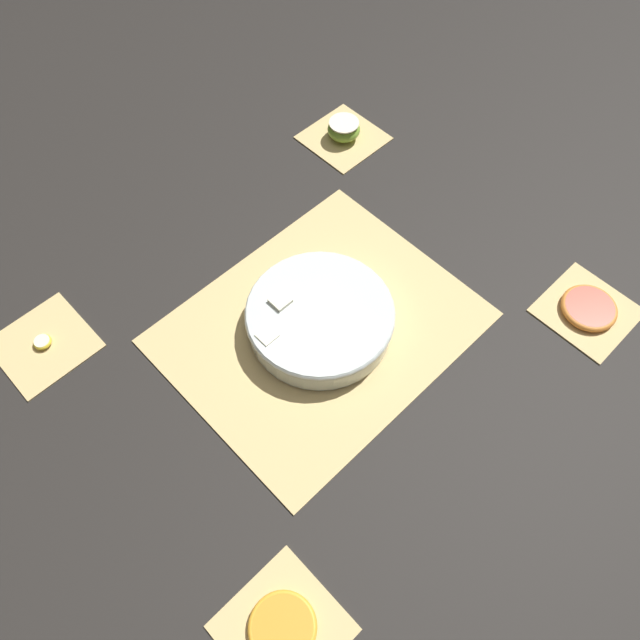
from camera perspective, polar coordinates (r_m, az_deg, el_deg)
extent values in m
plane|color=black|center=(1.08, 0.00, -0.73)|extent=(6.00, 6.00, 0.00)
cube|color=#D6B775|center=(1.07, 0.00, -0.65)|extent=(0.50, 0.41, 0.01)
cube|color=brown|center=(1.02, -7.93, -7.12)|extent=(0.01, 0.40, 0.00)
cube|color=brown|center=(1.03, -5.57, -5.20)|extent=(0.01, 0.40, 0.00)
cube|color=brown|center=(1.04, -3.29, -3.32)|extent=(0.01, 0.40, 0.00)
cube|color=brown|center=(1.06, -1.08, -1.49)|extent=(0.01, 0.40, 0.00)
cube|color=brown|center=(1.08, 1.06, 0.28)|extent=(0.01, 0.40, 0.00)
cube|color=brown|center=(1.10, 3.11, 1.98)|extent=(0.01, 0.40, 0.00)
cube|color=brown|center=(1.13, 5.08, 3.60)|extent=(0.01, 0.40, 0.00)
cube|color=brown|center=(1.15, 6.97, 5.16)|extent=(0.01, 0.40, 0.00)
cube|color=#D6B775|center=(0.93, -3.42, -26.28)|extent=(0.15, 0.15, 0.01)
cube|color=brown|center=(0.93, -3.43, -26.27)|extent=(0.00, 0.15, 0.00)
cube|color=brown|center=(0.93, -1.54, -24.70)|extent=(0.00, 0.15, 0.00)
cube|color=#D6B775|center=(1.19, 23.24, 0.79)|extent=(0.15, 0.15, 0.01)
cube|color=brown|center=(1.16, 22.31, -0.24)|extent=(0.00, 0.15, 0.00)
cube|color=brown|center=(1.19, 23.27, 0.83)|extent=(0.00, 0.15, 0.00)
cube|color=brown|center=(1.21, 24.19, 1.87)|extent=(0.00, 0.15, 0.00)
cube|color=#D6B775|center=(1.16, -23.92, -2.02)|extent=(0.15, 0.15, 0.01)
cube|color=brown|center=(1.15, -24.95, -2.71)|extent=(0.00, 0.15, 0.00)
cube|color=brown|center=(1.15, -22.95, -1.24)|extent=(0.00, 0.15, 0.00)
cube|color=#D6B775|center=(1.37, 2.16, 16.34)|extent=(0.15, 0.15, 0.01)
cube|color=brown|center=(1.35, 1.00, 15.66)|extent=(0.00, 0.15, 0.00)
cube|color=brown|center=(1.37, 2.16, 16.40)|extent=(0.00, 0.15, 0.00)
cube|color=brown|center=(1.39, 3.30, 17.10)|extent=(0.00, 0.15, 0.00)
cylinder|color=silver|center=(1.05, 0.00, 0.14)|extent=(0.24, 0.24, 0.05)
torus|color=silver|center=(1.03, 0.00, 0.68)|extent=(0.25, 0.25, 0.01)
cylinder|color=#F7EFC6|center=(1.03, 1.45, -0.43)|extent=(0.03, 0.03, 0.01)
cylinder|color=#F7EFC6|center=(1.03, -0.14, -0.85)|extent=(0.03, 0.03, 0.01)
cylinder|color=#F7EFC6|center=(1.07, 4.49, 0.71)|extent=(0.03, 0.03, 0.01)
cylinder|color=#F7EFC6|center=(1.08, -2.93, 4.14)|extent=(0.02, 0.02, 0.01)
cylinder|color=#F7EFC6|center=(1.08, -4.29, 2.96)|extent=(0.03, 0.03, 0.01)
cylinder|color=#F7EFC6|center=(1.02, 0.13, -3.65)|extent=(0.03, 0.03, 0.01)
cylinder|color=#F7EFC6|center=(1.00, -1.27, -2.45)|extent=(0.03, 0.03, 0.01)
cube|color=#EFEACC|center=(1.10, 1.16, 4.50)|extent=(0.02, 0.02, 0.02)
cube|color=#EFEACC|center=(1.03, -1.93, -0.44)|extent=(0.02, 0.02, 0.02)
cube|color=#EFEACC|center=(1.08, -2.50, 2.65)|extent=(0.03, 0.03, 0.03)
cube|color=#EFEACC|center=(1.09, 2.44, 2.99)|extent=(0.03, 0.03, 0.03)
cube|color=#EFEACC|center=(1.03, 2.04, -2.95)|extent=(0.02, 0.02, 0.02)
cube|color=#EFEACC|center=(1.05, -3.62, 1.44)|extent=(0.03, 0.03, 0.03)
cube|color=#EFEACC|center=(1.05, 5.32, -1.12)|extent=(0.03, 0.03, 0.03)
cube|color=#EFEACC|center=(1.06, 2.28, 2.07)|extent=(0.03, 0.03, 0.03)
cube|color=#EFEACC|center=(1.08, 0.40, 3.07)|extent=(0.03, 0.03, 0.03)
cube|color=#EFEACC|center=(1.02, -4.81, -1.78)|extent=(0.03, 0.03, 0.03)
ellipsoid|color=orange|center=(1.04, -0.04, 0.96)|extent=(0.03, 0.02, 0.02)
ellipsoid|color=orange|center=(1.04, 3.77, 0.63)|extent=(0.04, 0.02, 0.02)
ellipsoid|color=orange|center=(1.03, 3.50, -2.20)|extent=(0.03, 0.02, 0.01)
ellipsoid|color=red|center=(1.03, -1.05, -2.56)|extent=(0.03, 0.02, 0.02)
ellipsoid|color=orange|center=(1.03, -3.54, -3.27)|extent=(0.03, 0.02, 0.01)
ellipsoid|color=#7FAD38|center=(1.36, 2.19, 17.02)|extent=(0.07, 0.07, 0.04)
cylinder|color=#EFEACC|center=(1.35, 2.21, 17.56)|extent=(0.06, 0.06, 0.00)
cylinder|color=orange|center=(0.92, -3.45, -26.24)|extent=(0.08, 0.08, 0.01)
torus|color=#F4A82D|center=(0.92, -3.45, -26.24)|extent=(0.09, 0.09, 0.01)
cylinder|color=#F7EFC6|center=(1.15, -24.05, -1.83)|extent=(0.03, 0.03, 0.01)
torus|color=yellow|center=(1.15, -24.05, -1.83)|extent=(0.03, 0.03, 0.01)
cylinder|color=red|center=(1.18, 23.38, 1.02)|extent=(0.09, 0.09, 0.01)
torus|color=orange|center=(1.18, 23.38, 1.02)|extent=(0.10, 0.10, 0.01)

